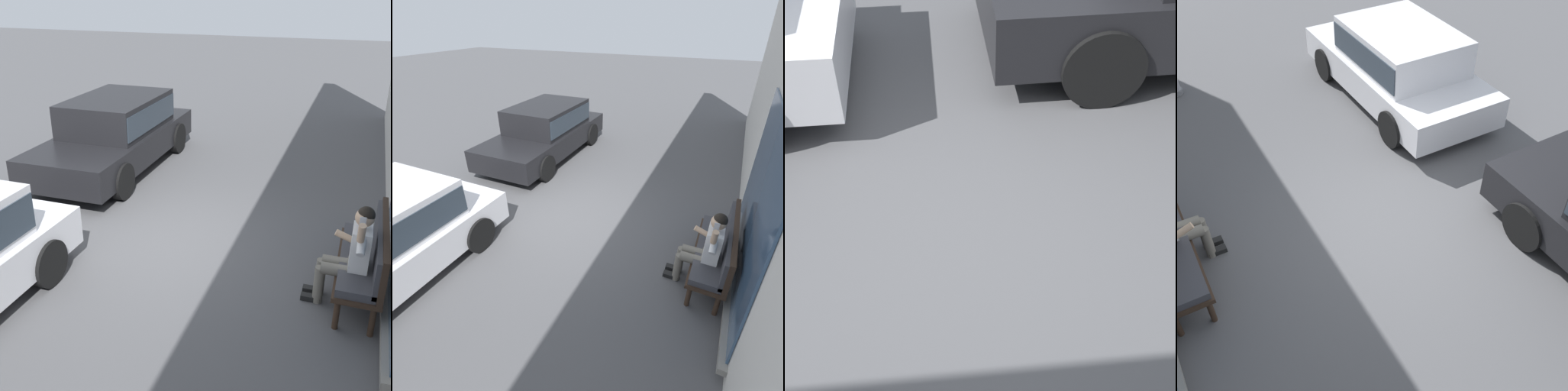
{
  "view_description": "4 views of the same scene",
  "coord_description": "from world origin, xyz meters",
  "views": [
    {
      "loc": [
        6.13,
        2.6,
        3.69
      ],
      "look_at": [
        0.42,
        0.6,
        1.03
      ],
      "focal_mm": 45.0,
      "sensor_mm": 36.0,
      "label": 1
    },
    {
      "loc": [
        4.67,
        2.6,
        3.7
      ],
      "look_at": [
        0.19,
        0.47,
        0.76
      ],
      "focal_mm": 28.0,
      "sensor_mm": 36.0,
      "label": 2
    },
    {
      "loc": [
        0.17,
        2.6,
        2.95
      ],
      "look_at": [
        -0.05,
        0.45,
        0.82
      ],
      "focal_mm": 55.0,
      "sensor_mm": 36.0,
      "label": 3
    },
    {
      "loc": [
        -4.16,
        2.6,
        4.99
      ],
      "look_at": [
        -0.16,
        0.34,
        0.81
      ],
      "focal_mm": 45.0,
      "sensor_mm": 36.0,
      "label": 4
    }
  ],
  "objects": [
    {
      "name": "ground_plane",
      "position": [
        0.0,
        0.0,
        0.0
      ],
      "size": [
        60.0,
        60.0,
        0.0
      ],
      "primitive_type": "plane",
      "color": "#4C4C4F"
    }
  ]
}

